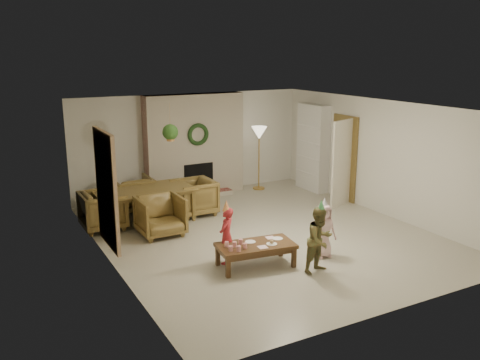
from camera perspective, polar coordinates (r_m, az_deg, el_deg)
floor at (r=10.22m, az=2.56°, el=-6.01°), size 7.00×7.00×0.00m
ceiling at (r=9.64m, az=2.73°, el=8.07°), size 7.00×7.00×0.00m
wall_back at (r=12.92m, az=-5.40°, el=3.99°), size 7.00×0.00×7.00m
wall_front at (r=7.20m, az=17.17°, el=-4.88°), size 7.00×0.00×7.00m
wall_left at (r=8.74m, az=-14.48°, el=-1.36°), size 0.00×7.00×7.00m
wall_right at (r=11.66m, az=15.40°, el=2.42°), size 0.00×7.00×7.00m
fireplace_mass at (r=12.73m, az=-5.04°, el=3.85°), size 2.50×0.40×2.50m
fireplace_hearth at (r=12.69m, az=-4.29°, el=-1.69°), size 1.60×0.30×0.12m
fireplace_firebox at (r=12.74m, az=-4.64°, el=0.18°), size 0.75×0.12×0.75m
fireplace_wreath at (r=12.48m, az=-4.65°, el=5.04°), size 0.54×0.10×0.54m
floor_lamp_base at (r=13.48m, az=2.08°, el=-0.90°), size 0.31×0.31×0.03m
floor_lamp_post at (r=13.31m, az=2.10°, el=2.21°), size 0.03×0.03×1.47m
floor_lamp_shade at (r=13.18m, az=2.13°, el=5.22°), size 0.39×0.39×0.33m
bookshelf_carcass at (r=13.31m, az=8.04°, el=3.56°), size 0.30×1.00×2.20m
bookshelf_shelf_a at (r=13.43m, az=7.88°, el=0.82°), size 0.30×0.92×0.03m
bookshelf_shelf_b at (r=13.34m, az=7.93°, el=2.49°), size 0.30×0.92×0.03m
bookshelf_shelf_c at (r=13.27m, az=7.99°, el=4.19°), size 0.30×0.92×0.03m
bookshelf_shelf_d at (r=13.21m, az=8.05°, el=5.89°), size 0.30×0.92×0.03m
books_row_lower at (r=13.27m, az=8.21°, el=1.27°), size 0.20×0.40×0.24m
books_row_mid at (r=13.34m, az=7.76°, el=3.11°), size 0.20×0.44×0.24m
books_row_upper at (r=13.16m, az=8.20°, el=4.67°), size 0.20×0.36×0.22m
door_frame at (r=12.55m, az=11.44°, el=2.40°), size 0.05×0.86×2.04m
door_leaf at (r=12.03m, az=11.19°, el=1.80°), size 0.77×0.32×2.00m
curtain_panel at (r=8.94m, az=-14.55°, el=-1.03°), size 0.06×1.20×2.00m
dining_table at (r=10.98m, az=-10.39°, el=-2.83°), size 2.02×1.14×0.71m
dining_chair_near at (r=10.17m, az=-8.80°, el=-3.93°), size 0.84×0.87×0.78m
dining_chair_far at (r=11.78m, az=-11.78°, el=-1.54°), size 0.84×0.87×0.78m
dining_chair_left at (r=10.74m, az=-14.89°, el=-3.26°), size 0.87×0.84×0.78m
dining_chair_right at (r=11.34m, az=-5.10°, el=-1.90°), size 0.87×0.84×0.78m
hanging_plant_cord at (r=10.46m, az=-7.76°, el=6.51°), size 0.01×0.01×0.70m
hanging_plant_pot at (r=10.52m, az=-7.69°, el=4.62°), size 0.16×0.16×0.12m
hanging_plant_foliage at (r=10.50m, az=-7.71°, el=5.27°), size 0.32×0.32×0.32m
coffee_table_top at (r=8.64m, az=1.75°, el=-7.26°), size 1.36×0.81×0.06m
coffee_table_apron at (r=8.67m, az=1.74°, el=-7.69°), size 1.24×0.70×0.08m
coffee_leg_fl at (r=8.30m, az=-1.33°, el=-9.67°), size 0.08×0.08×0.34m
coffee_leg_fr at (r=8.72m, az=5.97°, el=-8.52°), size 0.08×0.08×0.34m
coffee_leg_bl at (r=8.76m, az=-2.48°, el=-8.37°), size 0.08×0.08×0.34m
coffee_leg_br at (r=9.16m, az=4.50°, el=-7.36°), size 0.08×0.08×0.34m
cup_a at (r=8.32m, az=-1.02°, el=-7.58°), size 0.08×0.08×0.09m
cup_b at (r=8.50m, az=-1.47°, el=-7.11°), size 0.08×0.08×0.09m
cup_c at (r=8.32m, az=-0.13°, el=-7.59°), size 0.08×0.08×0.09m
cup_d at (r=8.49m, az=-0.60°, el=-7.13°), size 0.08×0.08×0.09m
cup_e at (r=8.43m, az=0.56°, el=-7.28°), size 0.08×0.08×0.09m
cup_f at (r=8.60m, az=0.08°, el=-6.83°), size 0.08×0.08×0.09m
plate_a at (r=8.72m, az=1.15°, el=-6.83°), size 0.20×0.20×0.01m
plate_b at (r=8.64m, az=3.52°, el=-7.06°), size 0.20×0.20×0.01m
plate_c at (r=8.88m, az=4.17°, el=-6.46°), size 0.20×0.20×0.01m
food_scoop at (r=8.63m, az=3.53°, el=-6.82°), size 0.08×0.08×0.07m
napkin_left at (r=8.50m, az=2.52°, el=-7.42°), size 0.17×0.17×0.01m
napkin_right at (r=8.91m, az=3.38°, el=-6.38°), size 0.17×0.17×0.01m
child_red at (r=8.72m, az=-1.51°, el=-6.17°), size 0.43×0.41×0.98m
party_hat_red at (r=8.55m, az=-1.53°, el=-2.82°), size 0.17×0.17×0.19m
child_plaid at (r=8.48m, az=8.83°, el=-6.55°), size 0.61×0.52×1.10m
party_hat_plaid at (r=8.29m, az=8.98°, el=-2.75°), size 0.15×0.15×0.18m
child_pink at (r=9.11m, az=9.22°, el=-5.54°), size 0.49×0.34×0.95m
party_hat_pink at (r=8.95m, az=9.35°, el=-2.44°), size 0.15×0.15×0.17m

